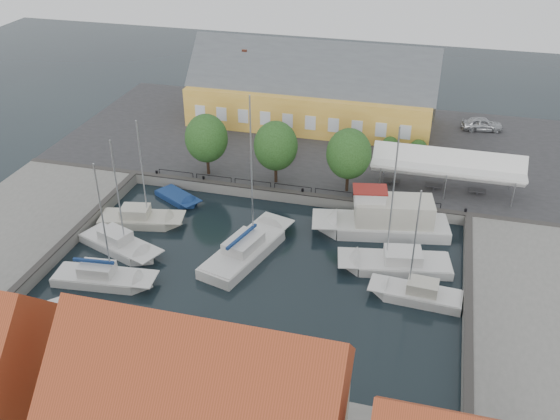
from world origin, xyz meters
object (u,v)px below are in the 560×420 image
Objects in this scene: east_boat_b at (417,296)px; launch_sw at (62,320)px; tent_canopy at (448,165)px; center_sailboat at (247,251)px; east_boat_a at (397,265)px; west_boat_b at (140,221)px; trawler at (386,222)px; launch_nw at (178,199)px; car_red at (280,152)px; west_boat_c at (119,246)px; west_boat_d at (103,279)px; warehouse at (307,93)px; car_silver at (482,124)px.

east_boat_b is 26.07m from launch_sw.
east_boat_b is (-1.30, -16.24, -3.42)m from tent_canopy.
center_sailboat is 14.34m from east_boat_b.
east_boat_a is 23.14m from west_boat_b.
east_boat_b reaches higher than trawler.
center_sailboat is 11.82m from launch_nw.
car_red is 0.38× the size of west_boat_c.
car_red is at bearing 131.76° from east_boat_a.
center_sailboat is 2.68× the size of launch_nw.
trawler is 2.34× the size of launch_nw.
east_boat_b is at bearing -10.74° from west_boat_b.
center_sailboat is 1.30× the size of west_boat_d.
east_boat_a reaches higher than west_boat_b.
warehouse is at bearing 92.36° from center_sailboat.
east_boat_a is 22.37m from launch_nw.
car_red is at bearing 114.03° from car_silver.
west_boat_c is 9.31m from launch_nw.
west_boat_d is at bearing -78.27° from west_boat_c.
west_boat_d is 13.84m from launch_nw.
tent_canopy is at bearing -39.86° from warehouse.
car_silver is 0.47× the size of east_boat_b.
west_boat_b is at bearing 177.38° from east_boat_a.
center_sailboat reaches higher than east_boat_b.
trawler is 20.03m from launch_nw.
west_boat_b is 8.96m from west_boat_d.
east_boat_b is 2.08× the size of launch_sw.
warehouse is at bearing 140.14° from tent_canopy.
launch_sw is at bearing -121.44° from car_red.
launch_nw is at bearing 81.31° from west_boat_c.
west_boat_d is (-28.83, -36.50, -1.51)m from car_silver.
car_silver is 32.77m from east_boat_b.
car_silver reaches higher than car_red.
west_boat_b is at bearing 97.24° from west_boat_d.
east_boat_a is at bearing 7.93° from west_boat_c.
east_boat_b reaches higher than tent_canopy.
tent_canopy is 1.28× the size of west_boat_d.
launch_nw is (-9.25, 7.36, -0.27)m from center_sailboat.
west_boat_c is at bearing -172.07° from east_boat_a.
west_boat_c is at bearing 128.69° from car_silver.
car_red is 17.25m from west_boat_b.
car_silver is 43.65m from west_boat_c.
warehouse is 2.30× the size of trawler.
launch_nw is (-28.39, -22.67, -1.69)m from car_silver.
east_boat_b reaches higher than launch_sw.
east_boat_a reaches higher than west_boat_c.
east_boat_a is 1.19× the size of west_boat_c.
east_boat_b is at bearing -69.13° from trawler.
trawler is at bearing 106.41° from east_boat_a.
west_boat_c reaches higher than tent_canopy.
center_sailboat reaches higher than west_boat_c.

